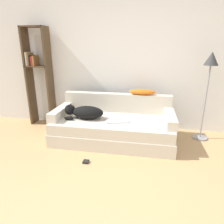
{
  "coord_description": "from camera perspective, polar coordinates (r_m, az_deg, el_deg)",
  "views": [
    {
      "loc": [
        0.44,
        -1.39,
        1.53
      ],
      "look_at": [
        -0.1,
        1.57,
        0.54
      ],
      "focal_mm": 32.0,
      "sensor_mm": 36.0,
      "label": 1
    }
  ],
  "objects": [
    {
      "name": "ground_plane",
      "position": [
        2.11,
        -5.72,
        -28.27
      ],
      "size": [
        20.0,
        20.0,
        0.0
      ],
      "primitive_type": "plane",
      "color": "tan"
    },
    {
      "name": "wall_back",
      "position": [
        3.8,
        3.79,
        15.54
      ],
      "size": [
        7.28,
        0.06,
        2.7
      ],
      "color": "white",
      "rests_on": "ground_plane"
    },
    {
      "name": "couch",
      "position": [
        3.37,
        0.29,
        -5.09
      ],
      "size": [
        1.97,
        0.96,
        0.39
      ],
      "color": "beige",
      "rests_on": "ground_plane"
    },
    {
      "name": "couch_backrest",
      "position": [
        3.63,
        1.42,
        2.71
      ],
      "size": [
        1.93,
        0.15,
        0.34
      ],
      "color": "beige",
      "rests_on": "couch"
    },
    {
      "name": "couch_arm_left",
      "position": [
        3.54,
        -14.37,
        0.09
      ],
      "size": [
        0.15,
        0.77,
        0.15
      ],
      "color": "beige",
      "rests_on": "couch"
    },
    {
      "name": "couch_arm_right",
      "position": [
        3.25,
        16.28,
        -1.71
      ],
      "size": [
        0.15,
        0.77,
        0.15
      ],
      "color": "beige",
      "rests_on": "couch"
    },
    {
      "name": "dog",
      "position": [
        3.32,
        -7.87,
        -0.02
      ],
      "size": [
        0.66,
        0.3,
        0.24
      ],
      "color": "black",
      "rests_on": "couch"
    },
    {
      "name": "laptop",
      "position": [
        3.21,
        1.53,
        -2.41
      ],
      "size": [
        0.41,
        0.32,
        0.02
      ],
      "rotation": [
        0.0,
        0.0,
        0.26
      ],
      "color": "silver",
      "rests_on": "couch"
    },
    {
      "name": "throw_pillow",
      "position": [
        3.54,
        8.56,
        5.69
      ],
      "size": [
        0.45,
        0.16,
        0.09
      ],
      "color": "orange",
      "rests_on": "couch_backrest"
    },
    {
      "name": "bookshelf",
      "position": [
        4.19,
        -20.37,
        10.64
      ],
      "size": [
        0.47,
        0.26,
        1.88
      ],
      "color": "#4C3823",
      "rests_on": "ground_plane"
    },
    {
      "name": "floor_lamp",
      "position": [
        3.55,
        26.12,
        10.17
      ],
      "size": [
        0.25,
        0.25,
        1.45
      ],
      "color": "gray",
      "rests_on": "ground_plane"
    },
    {
      "name": "power_adapter",
      "position": [
        2.86,
        -7.46,
        -13.89
      ],
      "size": [
        0.08,
        0.08,
        0.03
      ],
      "color": "black",
      "rests_on": "ground_plane"
    }
  ]
}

